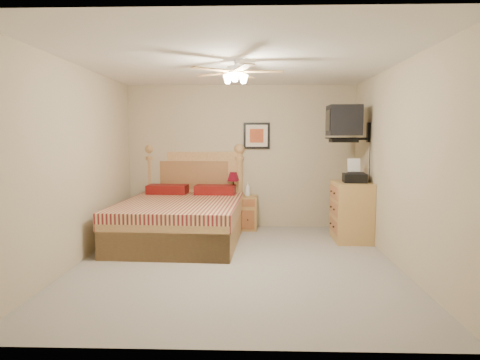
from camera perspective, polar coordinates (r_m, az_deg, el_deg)
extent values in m
plane|color=gray|center=(5.55, -0.50, -10.97)|extent=(4.50, 4.50, 0.00)
cube|color=white|center=(5.39, -0.52, 15.40)|extent=(4.00, 4.50, 0.04)
cube|color=tan|center=(7.57, 0.18, 3.12)|extent=(4.00, 0.04, 2.50)
cube|color=tan|center=(3.09, -2.19, -0.67)|extent=(4.00, 0.04, 2.50)
cube|color=tan|center=(5.76, -20.81, 1.93)|extent=(0.04, 4.50, 2.50)
cube|color=tan|center=(5.61, 20.35, 1.85)|extent=(0.04, 4.50, 2.50)
cube|color=#A7763A|center=(7.43, 0.19, -4.38)|extent=(0.55, 0.42, 0.58)
imported|color=silver|center=(7.39, 1.03, -1.20)|extent=(0.10, 0.10, 0.24)
cube|color=black|center=(7.54, 2.23, 5.91)|extent=(0.46, 0.04, 0.46)
cube|color=tan|center=(6.84, 14.61, -4.05)|extent=(0.54, 0.77, 0.91)
imported|color=beige|center=(7.01, 14.03, 0.03)|extent=(0.18, 0.25, 0.02)
imported|color=tan|center=(7.00, 14.28, 0.20)|extent=(0.22, 0.29, 0.02)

